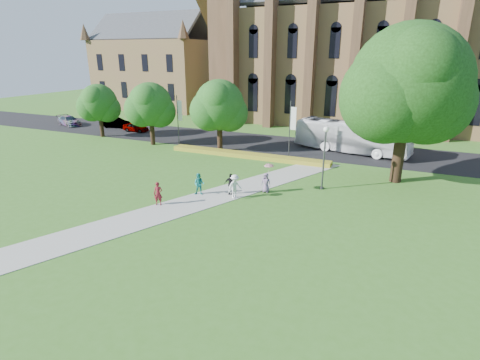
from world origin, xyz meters
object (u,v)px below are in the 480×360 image
at_px(streetlamp, 325,150).
at_px(car_2, 69,121).
at_px(tour_coach, 351,137).
at_px(car_0, 136,127).
at_px(large_tree, 409,84).
at_px(car_1, 116,123).
at_px(pedestrian_0, 158,194).

height_order(streetlamp, car_2, streetlamp).
xyz_separation_m(tour_coach, car_0, (-29.86, -0.46, -1.14)).
height_order(car_0, car_2, car_2).
bearing_deg(large_tree, car_1, 166.17).
height_order(large_tree, car_2, large_tree).
height_order(streetlamp, large_tree, large_tree).
bearing_deg(car_2, large_tree, -80.99).
relative_size(large_tree, tour_coach, 1.03).
distance_m(car_0, car_1, 4.72).
relative_size(streetlamp, car_0, 1.39).
distance_m(car_0, pedestrian_0, 28.75).
distance_m(streetlamp, car_1, 37.02).
xyz_separation_m(car_2, pedestrian_0, (31.77, -21.18, 0.18)).
bearing_deg(large_tree, car_2, 170.15).
bearing_deg(car_2, tour_coach, -70.19).
distance_m(streetlamp, car_2, 44.07).
relative_size(car_0, car_1, 0.85).
xyz_separation_m(car_1, car_2, (-8.03, -1.47, -0.01)).
distance_m(large_tree, car_2, 48.92).
bearing_deg(pedestrian_0, car_1, 114.75).
height_order(tour_coach, car_0, tour_coach).
bearing_deg(car_0, car_2, 90.77).
distance_m(large_tree, car_0, 36.85).
height_order(car_0, car_1, car_1).
height_order(car_0, pedestrian_0, pedestrian_0).
xyz_separation_m(tour_coach, car_1, (-34.43, 0.77, -1.05)).
bearing_deg(streetlamp, pedestrian_0, -140.88).
bearing_deg(car_1, large_tree, -112.87).
xyz_separation_m(tour_coach, pedestrian_0, (-10.69, -21.88, -0.89)).
bearing_deg(car_0, streetlamp, -114.15).
bearing_deg(streetlamp, car_1, 157.32).
height_order(streetlamp, tour_coach, streetlamp).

